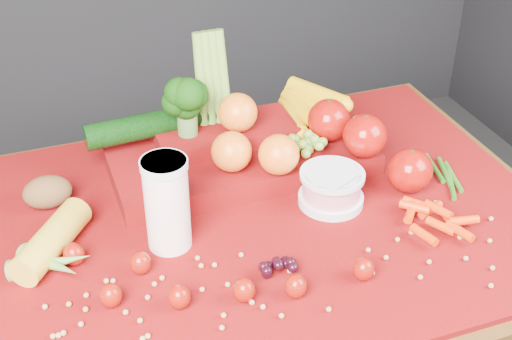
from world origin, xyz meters
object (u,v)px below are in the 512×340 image
object	(u,v)px
milk_glass	(167,201)
produce_mound	(258,142)
yogurt_bowl	(332,187)
table	(260,259)

from	to	relation	value
milk_glass	produce_mound	world-z (taller)	produce_mound
milk_glass	produce_mound	size ratio (longest dim) A/B	0.28
yogurt_bowl	produce_mound	distance (m)	0.18
table	milk_glass	distance (m)	0.27
produce_mound	milk_glass	bearing A→B (deg)	-142.63
yogurt_bowl	milk_glass	bearing A→B (deg)	-177.36
table	milk_glass	xyz separation A→B (m)	(-0.18, -0.02, 0.20)
produce_mound	yogurt_bowl	bearing A→B (deg)	-60.42
table	produce_mound	distance (m)	0.23
yogurt_bowl	produce_mound	bearing A→B (deg)	119.58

